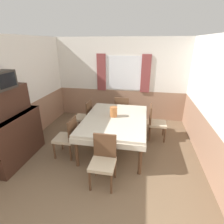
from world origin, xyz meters
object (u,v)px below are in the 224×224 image
(chair_head_near, at_px, (103,159))
(vase, at_px, (114,112))
(tv, at_px, (1,80))
(chair_left_far, at_px, (85,116))
(dining_table, at_px, (115,122))
(sideboard, at_px, (13,131))
(chair_left_near, at_px, (68,136))
(chair_head_window, at_px, (122,110))
(chair_right_far, at_px, (155,121))

(chair_head_near, xyz_separation_m, vase, (-0.06, 1.32, 0.38))
(tv, bearing_deg, chair_left_far, 55.96)
(chair_head_near, height_order, tv, tv)
(dining_table, bearing_deg, chair_left_far, 148.89)
(sideboard, bearing_deg, chair_left_far, 55.22)
(chair_left_far, bearing_deg, sideboard, 145.22)
(sideboard, height_order, vase, sideboard)
(dining_table, xyz_separation_m, chair_left_near, (-0.97, -0.59, -0.16))
(chair_left_near, xyz_separation_m, chair_head_near, (0.97, -0.64, 0.00))
(dining_table, bearing_deg, chair_head_window, 90.00)
(chair_right_far, bearing_deg, dining_table, -58.89)
(chair_left_near, distance_m, chair_right_far, 2.27)
(chair_head_window, height_order, chair_right_far, same)
(chair_right_far, distance_m, tv, 3.58)
(chair_left_near, height_order, tv, tv)
(chair_left_near, xyz_separation_m, chair_head_window, (0.97, 1.82, 0.00))
(dining_table, xyz_separation_m, sideboard, (-2.02, -0.93, 0.03))
(chair_head_window, bearing_deg, chair_right_far, -33.61)
(chair_head_near, relative_size, chair_right_far, 1.00)
(chair_left_near, bearing_deg, chair_left_far, 0.00)
(chair_right_far, bearing_deg, vase, -64.32)
(chair_left_near, relative_size, vase, 3.81)
(chair_left_near, relative_size, sideboard, 0.58)
(chair_left_near, relative_size, tv, 1.85)
(dining_table, distance_m, chair_head_near, 1.24)
(chair_right_far, bearing_deg, sideboard, -63.17)
(sideboard, bearing_deg, dining_table, 24.66)
(chair_head_near, relative_size, chair_head_window, 1.00)
(dining_table, relative_size, chair_left_far, 2.15)
(chair_head_window, distance_m, vase, 1.20)
(dining_table, height_order, chair_left_far, chair_left_far)
(sideboard, distance_m, tv, 1.08)
(dining_table, height_order, sideboard, sideboard)
(chair_left_near, relative_size, chair_head_near, 1.00)
(chair_left_far, xyz_separation_m, chair_head_window, (0.97, 0.64, 0.00))
(chair_left_near, bearing_deg, chair_head_near, -123.61)
(chair_left_near, bearing_deg, chair_right_far, -58.89)
(chair_head_window, bearing_deg, tv, -132.66)
(chair_head_window, xyz_separation_m, chair_right_far, (0.97, -0.64, 0.00))
(chair_left_near, height_order, chair_head_window, same)
(chair_left_far, bearing_deg, chair_head_near, -151.88)
(chair_head_window, relative_size, sideboard, 0.58)
(chair_left_far, height_order, chair_right_far, same)
(vase, bearing_deg, chair_left_near, -143.45)
(tv, bearing_deg, vase, 28.02)
(chair_right_far, height_order, vase, vase)
(chair_left_far, bearing_deg, chair_left_near, -180.00)
(vase, bearing_deg, sideboard, -152.57)
(tv, bearing_deg, chair_head_near, -8.11)
(chair_head_window, xyz_separation_m, vase, (-0.06, -1.14, 0.38))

